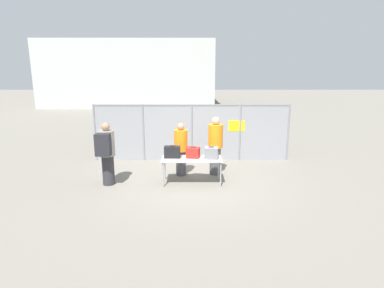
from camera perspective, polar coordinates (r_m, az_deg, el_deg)
ground_plane at (r=9.00m, az=0.04°, el=-7.35°), size 120.00×120.00×0.00m
fence_section at (r=11.07m, az=0.03°, el=2.42°), size 7.22×0.07×2.10m
inspection_table at (r=8.75m, az=-0.03°, el=-3.13°), size 1.76×0.75×0.76m
suitcase_black at (r=8.78m, az=-3.78°, el=-1.52°), size 0.47×0.24×0.37m
suitcase_red at (r=8.79m, az=0.21°, el=-1.63°), size 0.42×0.37×0.33m
suitcase_grey at (r=8.71m, az=3.70°, el=-1.70°), size 0.42×0.37×0.36m
traveler_hooded at (r=8.85m, az=-15.99°, el=-1.38°), size 0.45×0.70×1.83m
security_worker_near at (r=9.42m, az=-2.13°, el=-0.89°), size 0.42×0.42×1.68m
security_worker_far at (r=9.53m, az=4.48°, el=-0.21°), size 0.46×0.46×1.86m
utility_trailer at (r=13.08m, az=8.67°, el=0.82°), size 4.09×1.95×0.71m
distant_hangar at (r=35.93m, az=-10.51°, el=12.87°), size 17.00×13.82×6.45m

